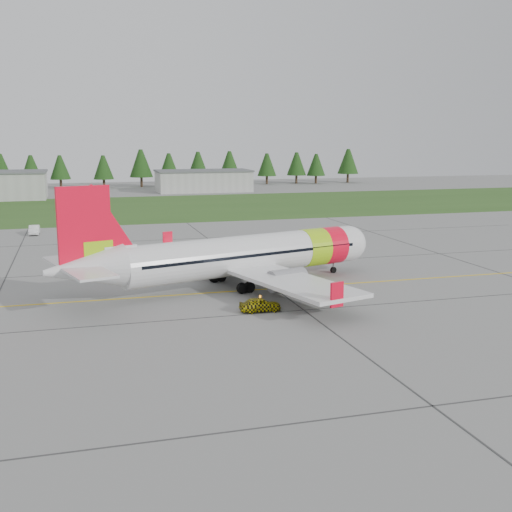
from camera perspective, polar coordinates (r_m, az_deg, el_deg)
name	(u,v)px	position (r m, az deg, el deg)	size (l,w,h in m)	color
ground	(184,319)	(50.97, -6.40, -5.62)	(320.00, 320.00, 0.00)	gray
aircraft	(240,256)	(61.22, -1.42, 0.01)	(32.96, 31.11, 10.22)	silver
follow_me_car	(260,291)	(52.47, 0.37, -3.15)	(1.38, 1.17, 3.43)	#CCBD0B
service_van	(34,221)	(99.57, -19.17, 2.99)	(1.42, 1.34, 4.08)	white
grass_strip	(116,209)	(131.33, -12.36, 4.13)	(320.00, 50.00, 0.03)	#30561E
taxi_guideline	(169,295)	(58.61, -7.70, -3.49)	(120.00, 0.25, 0.02)	gold
hangar_east	(203,181)	(169.94, -4.70, 6.62)	(24.00, 12.00, 5.20)	#A8A8A3
treeline	(102,170)	(186.72, -13.54, 7.46)	(160.00, 8.00, 10.00)	#1C3F14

